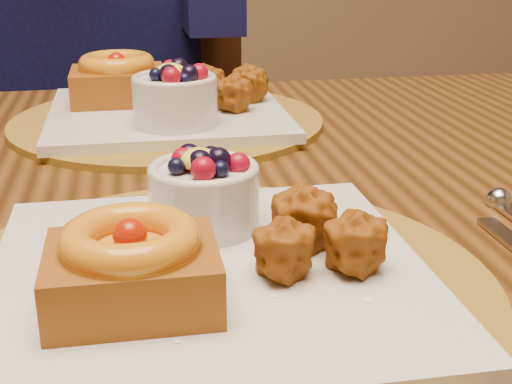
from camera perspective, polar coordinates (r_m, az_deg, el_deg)
The scene contains 4 objects.
dining_table at distance 0.71m, azimuth -5.66°, elevation -5.25°, with size 1.60×0.90×0.76m.
place_setting_near at distance 0.47m, azimuth -4.02°, elevation -5.69°, with size 0.38×0.38×0.08m.
place_setting_far at distance 0.87m, azimuth -7.34°, elevation 7.00°, with size 0.38×0.38×0.09m.
chair_far at distance 1.42m, azimuth -7.31°, elevation -1.10°, with size 0.48×0.48×0.84m.
Camera 1 is at (0.05, -0.51, 0.98)m, focal length 50.00 mm.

